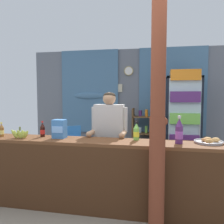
% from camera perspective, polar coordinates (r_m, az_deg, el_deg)
% --- Properties ---
extents(ground_plane, '(7.45, 7.45, 0.00)m').
position_cam_1_polar(ground_plane, '(3.92, 1.01, -18.25)').
color(ground_plane, gray).
extents(back_wall_curtained, '(4.63, 0.22, 2.53)m').
position_cam_1_polar(back_wall_curtained, '(5.37, 4.48, 2.23)').
color(back_wall_curtained, slate).
rests_on(back_wall_curtained, ground).
extents(stall_counter, '(3.29, 0.45, 0.91)m').
position_cam_1_polar(stall_counter, '(3.03, -3.97, -14.01)').
color(stall_counter, brown).
rests_on(stall_counter, ground).
extents(timber_post, '(0.19, 0.17, 2.53)m').
position_cam_1_polar(timber_post, '(2.52, 11.15, -2.49)').
color(timber_post, brown).
rests_on(timber_post, ground).
extents(drink_fridge, '(0.66, 0.66, 1.96)m').
position_cam_1_polar(drink_fridge, '(4.76, 17.07, -1.13)').
color(drink_fridge, black).
rests_on(drink_fridge, ground).
extents(bottle_shelf_rack, '(0.48, 0.28, 1.20)m').
position_cam_1_polar(bottle_shelf_rack, '(5.09, 7.65, -5.58)').
color(bottle_shelf_rack, brown).
rests_on(bottle_shelf_rack, ground).
extents(plastic_lawn_chair, '(0.62, 0.62, 0.86)m').
position_cam_1_polar(plastic_lawn_chair, '(4.76, -9.64, -8.00)').
color(plastic_lawn_chair, '#3884D6').
rests_on(plastic_lawn_chair, ground).
extents(shopkeeper, '(0.54, 0.42, 1.54)m').
position_cam_1_polar(shopkeeper, '(3.44, -0.69, -4.66)').
color(shopkeeper, '#28282D').
rests_on(shopkeeper, ground).
extents(soda_bottle_grape_soda, '(0.09, 0.09, 0.34)m').
position_cam_1_polar(soda_bottle_grape_soda, '(2.92, 16.17, -4.69)').
color(soda_bottle_grape_soda, '#56286B').
rests_on(soda_bottle_grape_soda, stall_counter).
extents(soda_bottle_lime_soda, '(0.08, 0.08, 0.25)m').
position_cam_1_polar(soda_bottle_lime_soda, '(3.04, 6.00, -4.93)').
color(soda_bottle_lime_soda, '#75C64C').
rests_on(soda_bottle_lime_soda, stall_counter).
extents(soda_bottle_iced_tea, '(0.06, 0.06, 0.20)m').
position_cam_1_polar(soda_bottle_iced_tea, '(3.62, -25.52, -4.13)').
color(soda_bottle_iced_tea, brown).
rests_on(soda_bottle_iced_tea, stall_counter).
extents(soda_bottle_cola, '(0.07, 0.07, 0.22)m').
position_cam_1_polar(soda_bottle_cola, '(3.40, -16.72, -4.29)').
color(soda_bottle_cola, black).
rests_on(soda_bottle_cola, stall_counter).
extents(snack_box_biscuit, '(0.17, 0.15, 0.25)m').
position_cam_1_polar(snack_box_biscuit, '(3.23, -12.79, -4.06)').
color(snack_box_biscuit, '#3D75B7').
rests_on(snack_box_biscuit, stall_counter).
extents(pastry_tray, '(0.34, 0.34, 0.07)m').
position_cam_1_polar(pastry_tray, '(3.08, 22.72, -6.66)').
color(pastry_tray, '#BCBCC1').
rests_on(pastry_tray, stall_counter).
extents(banana_bunch, '(0.26, 0.07, 0.16)m').
position_cam_1_polar(banana_bunch, '(3.39, -21.71, -5.07)').
color(banana_bunch, '#B7C647').
rests_on(banana_bunch, stall_counter).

